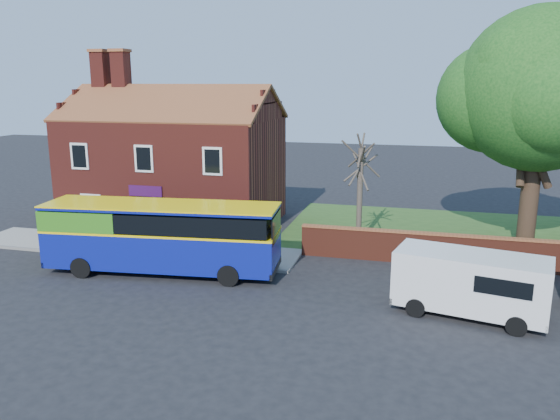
# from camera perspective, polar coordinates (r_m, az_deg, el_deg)

# --- Properties ---
(ground) EXTENTS (120.00, 120.00, 0.00)m
(ground) POSITION_cam_1_polar(r_m,az_deg,el_deg) (22.51, -6.57, -9.51)
(ground) COLOR black
(ground) RESTS_ON ground
(pavement) EXTENTS (18.00, 3.50, 0.12)m
(pavement) POSITION_cam_1_polar(r_m,az_deg,el_deg) (30.28, -15.11, -3.77)
(pavement) COLOR gray
(pavement) RESTS_ON ground
(kerb) EXTENTS (18.00, 0.15, 0.14)m
(kerb) POSITION_cam_1_polar(r_m,az_deg,el_deg) (28.85, -16.81, -4.71)
(kerb) COLOR slate
(kerb) RESTS_ON ground
(grass_strip) EXTENTS (26.00, 12.00, 0.04)m
(grass_strip) POSITION_cam_1_polar(r_m,az_deg,el_deg) (33.90, 23.13, -2.66)
(grass_strip) COLOR #426B28
(grass_strip) RESTS_ON ground
(shop_building) EXTENTS (12.30, 8.13, 10.50)m
(shop_building) POSITION_cam_1_polar(r_m,az_deg,el_deg) (34.54, -10.81, 4.22)
(shop_building) COLOR maroon
(shop_building) RESTS_ON ground
(boundary_wall) EXTENTS (22.00, 0.38, 1.60)m
(boundary_wall) POSITION_cam_1_polar(r_m,az_deg,el_deg) (28.00, 25.00, -4.35)
(boundary_wall) COLOR maroon
(boundary_wall) RESTS_ON ground
(bus) EXTENTS (10.95, 3.77, 3.27)m
(bus) POSITION_cam_1_polar(r_m,az_deg,el_deg) (25.81, -12.95, -2.43)
(bus) COLOR #0C188D
(bus) RESTS_ON ground
(van_near) EXTENTS (5.86, 3.34, 2.42)m
(van_near) POSITION_cam_1_polar(r_m,az_deg,el_deg) (21.86, 19.33, -7.08)
(van_near) COLOR white
(van_near) RESTS_ON ground
(large_tree) EXTENTS (10.09, 7.99, 12.31)m
(large_tree) POSITION_cam_1_polar(r_m,az_deg,el_deg) (30.15, 25.66, 10.79)
(large_tree) COLOR black
(large_tree) RESTS_ON ground
(bare_tree) EXTENTS (2.17, 2.58, 5.78)m
(bare_tree) POSITION_cam_1_polar(r_m,az_deg,el_deg) (29.47, 8.34, 1.91)
(bare_tree) COLOR #4C4238
(bare_tree) RESTS_ON ground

